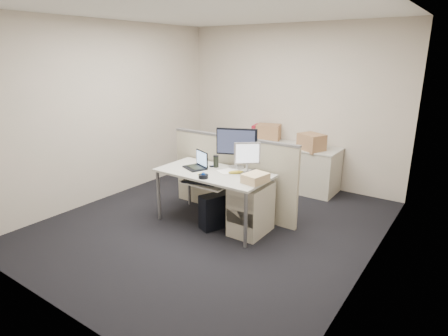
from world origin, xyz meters
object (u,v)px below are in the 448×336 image
Objects in this scene: monitor_main at (237,148)px; desk_phone at (257,176)px; desk at (214,177)px; laptop at (195,160)px.

desk_phone is at bearing -51.17° from monitor_main.
desk is at bearing -166.89° from desk_phone.
desk_phone is at bearing 29.61° from laptop.
laptop is at bearing -168.14° from desk_phone.
laptop is (-0.45, -0.34, -0.16)m from monitor_main.
monitor_main is at bearing 64.89° from desk.
desk is 2.76× the size of monitor_main.
desk is 7.48× the size of desk_phone.
monitor_main reaches higher than laptop.
desk_phone is (0.60, 0.08, 0.10)m from desk.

